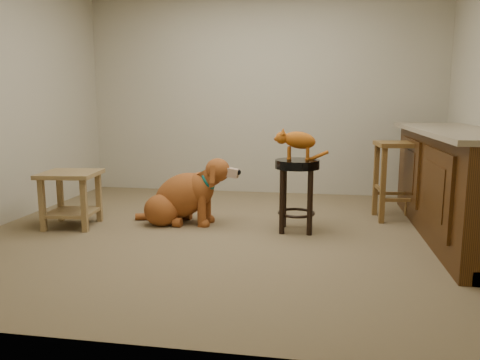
% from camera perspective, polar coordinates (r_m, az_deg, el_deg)
% --- Properties ---
extents(floor, '(4.50, 4.00, 0.01)m').
position_cam_1_polar(floor, '(4.23, -0.82, -6.55)').
color(floor, brown).
rests_on(floor, ground).
extents(room_shell, '(4.54, 4.04, 2.62)m').
position_cam_1_polar(room_shell, '(4.10, -0.88, 16.61)').
color(room_shell, '#AFA78D').
rests_on(room_shell, ground).
extents(cabinet_run, '(0.70, 2.56, 0.94)m').
position_cam_1_polar(cabinet_run, '(4.52, 24.97, -0.69)').
color(cabinet_run, '#43250C').
rests_on(cabinet_run, ground).
extents(padded_stool, '(0.40, 0.40, 0.66)m').
position_cam_1_polar(padded_stool, '(4.25, 6.95, -0.09)').
color(padded_stool, black).
rests_on(padded_stool, ground).
extents(wood_stool, '(0.46, 0.46, 0.78)m').
position_cam_1_polar(wood_stool, '(4.91, 18.56, 0.06)').
color(wood_stool, brown).
rests_on(wood_stool, ground).
extents(side_table, '(0.56, 0.56, 0.52)m').
position_cam_1_polar(side_table, '(4.68, -19.90, -1.23)').
color(side_table, olive).
rests_on(side_table, ground).
extents(golden_retriever, '(1.09, 0.55, 0.69)m').
position_cam_1_polar(golden_retriever, '(4.57, -6.95, -2.08)').
color(golden_retriever, brown).
rests_on(golden_retriever, ground).
extents(tabby_kitten, '(0.50, 0.18, 0.31)m').
position_cam_1_polar(tabby_kitten, '(4.21, 6.90, 4.73)').
color(tabby_kitten, '#9B4A0F').
rests_on(tabby_kitten, padded_stool).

